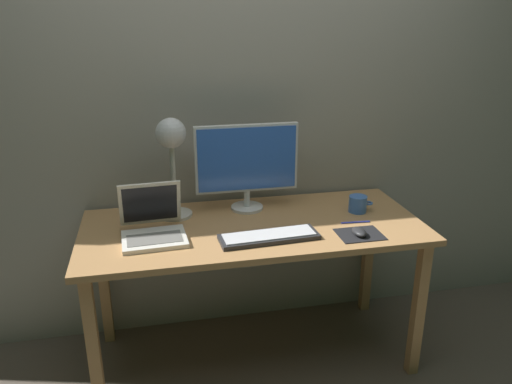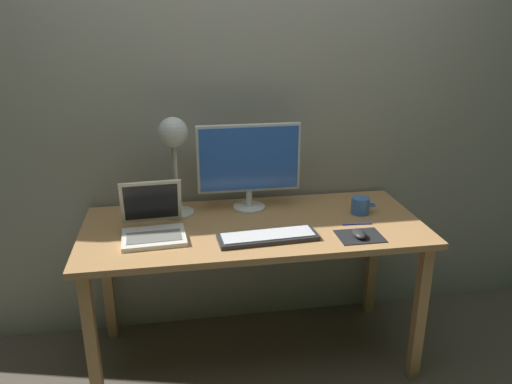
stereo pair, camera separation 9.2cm
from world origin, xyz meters
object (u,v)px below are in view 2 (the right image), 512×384
at_px(mouse, 359,234).
at_px(laptop, 153,220).
at_px(desk_lamp, 174,145).
at_px(coffee_mug, 361,206).
at_px(keyboard_main, 268,237).
at_px(pen, 357,224).
at_px(monitor, 249,162).

bearing_deg(mouse, laptop, 167.45).
relative_size(desk_lamp, coffee_mug, 3.91).
height_order(keyboard_main, mouse, mouse).
distance_m(laptop, pen, 0.95).
xyz_separation_m(keyboard_main, coffee_mug, (0.51, 0.22, 0.03)).
xyz_separation_m(desk_lamp, mouse, (0.79, -0.41, -0.34)).
bearing_deg(keyboard_main, desk_lamp, 137.33).
distance_m(keyboard_main, pen, 0.45).
bearing_deg(coffee_mug, mouse, -111.75).
xyz_separation_m(laptop, coffee_mug, (1.01, 0.07, -0.02)).
height_order(mouse, coffee_mug, coffee_mug).
relative_size(keyboard_main, desk_lamp, 0.92).
distance_m(coffee_mug, pen, 0.15).
height_order(keyboard_main, pen, keyboard_main).
relative_size(monitor, pen, 3.65).
bearing_deg(laptop, monitor, 25.33).
xyz_separation_m(monitor, pen, (0.47, -0.29, -0.25)).
xyz_separation_m(keyboard_main, laptop, (-0.50, 0.15, 0.05)).
bearing_deg(laptop, desk_lamp, 61.59).
xyz_separation_m(keyboard_main, pen, (0.45, 0.09, -0.01)).
relative_size(monitor, coffee_mug, 4.11).
bearing_deg(desk_lamp, pen, -17.94).
bearing_deg(pen, coffee_mug, 63.72).
relative_size(coffee_mug, pen, 0.89).
height_order(desk_lamp, coffee_mug, desk_lamp).
relative_size(desk_lamp, pen, 3.48).
distance_m(desk_lamp, mouse, 0.95).
relative_size(monitor, mouse, 5.33).
bearing_deg(coffee_mug, pen, -116.28).
distance_m(laptop, mouse, 0.93).
distance_m(keyboard_main, laptop, 0.52).
distance_m(monitor, mouse, 0.65).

